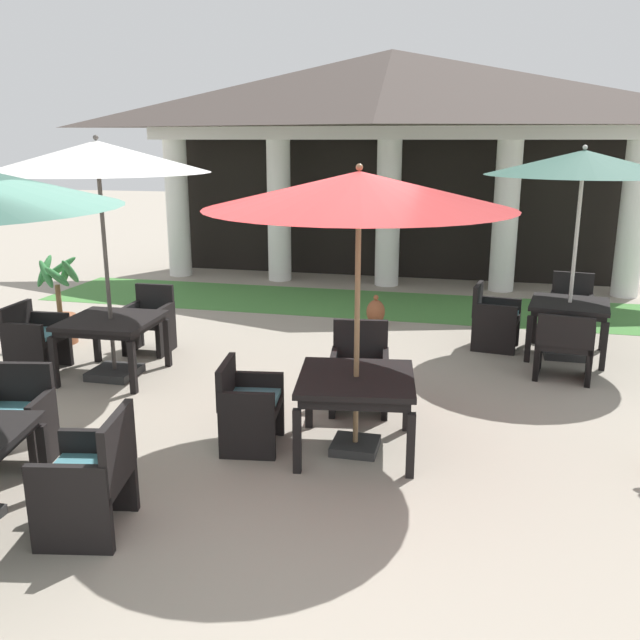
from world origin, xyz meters
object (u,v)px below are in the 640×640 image
object	(u,v)px
patio_chair_mid_right_north	(150,322)
patio_chair_far_back_north	(16,419)
patio_umbrella_mid_left	(583,166)
patio_chair_mid_left_north	(570,309)
patio_chair_mid_left_west	(494,319)
patio_chair_near_foreground_west	(248,406)
potted_palm_left_edge	(60,312)
terracotta_urn	(376,312)
patio_chair_near_foreground_north	(359,372)
patio_chair_mid_right_west	(35,339)
patio_table_mid_right	(111,326)
patio_chair_mid_left_south	(565,345)
patio_table_near_foreground	(356,386)
patio_table_mid_left	(569,309)
patio_chair_far_back_east	(90,478)
patio_umbrella_mid_right	(97,160)
patio_umbrella_near_foreground	(359,192)

from	to	relation	value
patio_chair_mid_right_north	patio_chair_far_back_north	world-z (taller)	patio_chair_mid_right_north
patio_umbrella_mid_left	patio_chair_mid_left_north	distance (m)	2.24
patio_chair_mid_left_west	patio_chair_mid_right_north	distance (m)	4.62
patio_chair_near_foreground_west	patio_chair_mid_left_north	distance (m)	5.54
potted_palm_left_edge	terracotta_urn	xyz separation A→B (m)	(4.10, 2.01, -0.25)
patio_chair_near_foreground_north	potted_palm_left_edge	bearing A→B (deg)	-25.81
patio_chair_mid_right_west	patio_umbrella_mid_left	bearing A→B (deg)	106.12
patio_table_mid_right	patio_chair_mid_left_west	bearing A→B (deg)	26.72
terracotta_urn	patio_chair_far_back_north	bearing A→B (deg)	-113.64
patio_chair_mid_left_south	terracotta_urn	distance (m)	3.20
patio_table_near_foreground	patio_chair_mid_right_west	xyz separation A→B (m)	(-4.19, 1.26, -0.21)
patio_chair_mid_right_west	patio_chair_far_back_north	distance (m)	2.57
patio_chair_mid_left_south	patio_table_mid_right	size ratio (longest dim) A/B	0.76
patio_chair_near_foreground_west	patio_chair_mid_left_south	size ratio (longest dim) A/B	0.99
patio_umbrella_mid_left	patio_chair_mid_left_south	world-z (taller)	patio_umbrella_mid_left
patio_chair_far_back_north	patio_umbrella_mid_left	bearing A→B (deg)	-150.32
patio_table_near_foreground	patio_chair_mid_right_north	size ratio (longest dim) A/B	1.32
potted_palm_left_edge	patio_chair_near_foreground_north	bearing A→B (deg)	-17.66
patio_table_mid_left	patio_chair_mid_left_north	xyz separation A→B (m)	(0.14, 0.94, -0.22)
patio_chair_mid_left_north	patio_chair_far_back_north	xyz separation A→B (m)	(-5.14, -5.24, 0.00)
patio_table_mid_left	patio_chair_mid_left_north	distance (m)	0.97
patio_chair_mid_left_west	patio_chair_far_back_east	bearing A→B (deg)	-20.21
patio_chair_mid_left_south	patio_chair_far_back_east	bearing A→B (deg)	-122.74
patio_chair_mid_left_north	patio_chair_mid_right_west	bearing A→B (deg)	33.56
potted_palm_left_edge	terracotta_urn	bearing A→B (deg)	26.06
patio_umbrella_mid_right	patio_umbrella_near_foreground	bearing A→B (deg)	-22.33
potted_palm_left_edge	terracotta_urn	world-z (taller)	potted_palm_left_edge
patio_umbrella_mid_left	terracotta_urn	xyz separation A→B (m)	(-2.67, 1.02, -2.24)
patio_umbrella_mid_left	patio_table_mid_right	size ratio (longest dim) A/B	2.51
patio_umbrella_mid_right	patio_table_mid_right	bearing A→B (deg)	180.00
patio_table_near_foreground	patio_chair_far_back_east	distance (m)	2.37
patio_chair_mid_right_west	patio_umbrella_near_foreground	bearing A→B (deg)	70.92
patio_umbrella_mid_right	potted_palm_left_edge	world-z (taller)	patio_umbrella_mid_right
patio_umbrella_mid_left	patio_chair_mid_left_south	xyz separation A→B (m)	(-0.14, -0.93, -2.02)
patio_table_mid_right	patio_chair_near_foreground_north	bearing A→B (deg)	-6.03
patio_chair_mid_left_south	patio_umbrella_near_foreground	bearing A→B (deg)	-121.40
patio_table_mid_right	patio_umbrella_mid_right	size ratio (longest dim) A/B	0.38
patio_umbrella_mid_left	patio_chair_far_back_east	distance (m)	6.68
patio_chair_far_back_north	patio_table_mid_right	bearing A→B (deg)	-92.23
patio_chair_near_foreground_west	patio_chair_near_foreground_north	distance (m)	1.40
patio_table_near_foreground	patio_table_mid_right	bearing A→B (deg)	157.67
patio_table_mid_right	patio_table_near_foreground	bearing A→B (deg)	-22.33
patio_umbrella_near_foreground	potted_palm_left_edge	world-z (taller)	patio_umbrella_near_foreground
patio_chair_far_back_east	patio_umbrella_mid_left	bearing A→B (deg)	-47.56
patio_chair_near_foreground_west	potted_palm_left_edge	world-z (taller)	potted_palm_left_edge
patio_umbrella_near_foreground	patio_table_mid_right	size ratio (longest dim) A/B	2.44
patio_chair_near_foreground_west	patio_chair_far_back_north	bearing A→B (deg)	-75.25
patio_chair_mid_left_south	patio_chair_far_back_east	world-z (taller)	patio_chair_far_back_east
patio_chair_near_foreground_west	patio_chair_far_back_east	size ratio (longest dim) A/B	0.90
patio_table_mid_left	terracotta_urn	bearing A→B (deg)	159.16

